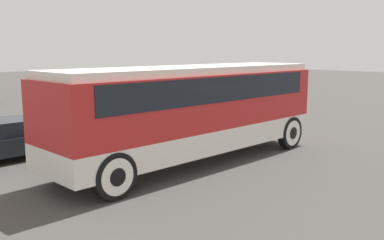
# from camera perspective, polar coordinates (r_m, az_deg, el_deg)

# --- Properties ---
(ground_plane) EXTENTS (120.00, 120.00, 0.00)m
(ground_plane) POSITION_cam_1_polar(r_m,az_deg,el_deg) (13.71, 0.00, -5.66)
(ground_plane) COLOR #423F3D
(tour_bus) EXTENTS (9.70, 2.54, 3.05)m
(tour_bus) POSITION_cam_1_polar(r_m,az_deg,el_deg) (13.42, 0.29, 2.05)
(tour_bus) COLOR silver
(tour_bus) RESTS_ON ground_plane
(parked_car_mid) EXTENTS (4.68, 1.88, 1.31)m
(parked_car_mid) POSITION_cam_1_polar(r_m,az_deg,el_deg) (15.31, -23.27, -2.32)
(parked_car_mid) COLOR black
(parked_car_mid) RESTS_ON ground_plane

